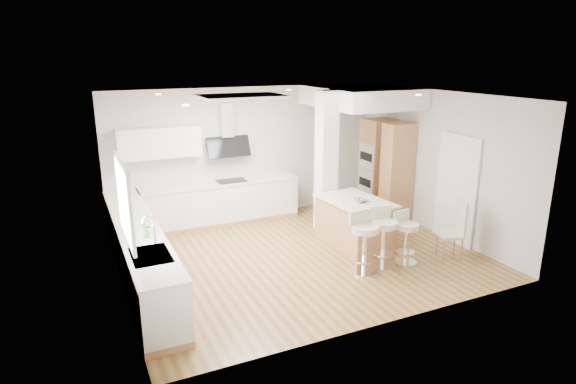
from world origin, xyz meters
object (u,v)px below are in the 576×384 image
bar_stool_c (406,235)px  dining_chair (456,228)px  bar_stool_a (364,239)px  bar_stool_b (383,234)px  peninsula (355,222)px

bar_stool_c → dining_chair: bearing=-18.9°
bar_stool_a → bar_stool_b: (0.43, 0.08, -0.00)m
bar_stool_a → bar_stool_c: (0.84, 0.00, -0.07)m
peninsula → bar_stool_c: peninsula is taller
bar_stool_b → bar_stool_c: bearing=-1.2°
bar_stool_a → bar_stool_b: size_ratio=1.01×
peninsula → bar_stool_c: (0.34, -1.06, 0.07)m
bar_stool_c → dining_chair: dining_chair is taller
peninsula → dining_chair: dining_chair is taller
peninsula → bar_stool_a: (-0.51, -1.07, 0.13)m
bar_stool_c → bar_stool_b: bearing=162.2°
bar_stool_a → bar_stool_c: size_ratio=1.13×
dining_chair → bar_stool_a: bearing=-163.7°
bar_stool_a → bar_stool_c: 0.85m
bar_stool_c → dining_chair: size_ratio=0.88×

